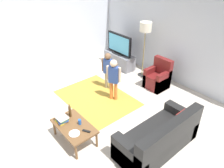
{
  "coord_description": "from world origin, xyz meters",
  "views": [
    {
      "loc": [
        3.56,
        -2.42,
        3.46
      ],
      "look_at": [
        0.0,
        0.6,
        0.65
      ],
      "focal_mm": 34.31,
      "sensor_mm": 36.0,
      "label": 1
    }
  ],
  "objects_px": {
    "tv": "(119,44)",
    "coffee_table": "(74,127)",
    "bottle": "(70,111)",
    "child_center": "(114,76)",
    "book_stack": "(62,119)",
    "child_near_tv": "(108,68)",
    "soda_can": "(80,122)",
    "tv_stand": "(119,60)",
    "couch": "(160,139)",
    "floor_lamp": "(146,30)",
    "plate": "(74,133)",
    "tv_remote": "(86,131)",
    "armchair": "(158,78)"
  },
  "relations": [
    {
      "from": "child_center",
      "to": "tv",
      "type": "bearing_deg",
      "value": 134.02
    },
    {
      "from": "child_near_tv",
      "to": "soda_can",
      "type": "bearing_deg",
      "value": -55.04
    },
    {
      "from": "book_stack",
      "to": "plate",
      "type": "height_order",
      "value": "book_stack"
    },
    {
      "from": "tv",
      "to": "coffee_table",
      "type": "bearing_deg",
      "value": -56.44
    },
    {
      "from": "floor_lamp",
      "to": "soda_can",
      "type": "xyz_separation_m",
      "value": [
        1.15,
        -3.18,
        -1.06
      ]
    },
    {
      "from": "couch",
      "to": "bottle",
      "type": "relative_size",
      "value": 5.62
    },
    {
      "from": "soda_can",
      "to": "armchair",
      "type": "bearing_deg",
      "value": 96.28
    },
    {
      "from": "soda_can",
      "to": "plate",
      "type": "distance_m",
      "value": 0.3
    },
    {
      "from": "armchair",
      "to": "coffee_table",
      "type": "distance_m",
      "value": 3.12
    },
    {
      "from": "tv_stand",
      "to": "coffee_table",
      "type": "bearing_deg",
      "value": -56.62
    },
    {
      "from": "child_center",
      "to": "book_stack",
      "type": "relative_size",
      "value": 3.96
    },
    {
      "from": "soda_can",
      "to": "child_center",
      "type": "bearing_deg",
      "value": 114.62
    },
    {
      "from": "tv",
      "to": "soda_can",
      "type": "distance_m",
      "value": 3.69
    },
    {
      "from": "tv",
      "to": "book_stack",
      "type": "xyz_separation_m",
      "value": [
        1.8,
        -3.24,
        -0.36
      ]
    },
    {
      "from": "couch",
      "to": "plate",
      "type": "distance_m",
      "value": 1.73
    },
    {
      "from": "armchair",
      "to": "plate",
      "type": "xyz_separation_m",
      "value": [
        0.5,
        -3.22,
        0.13
      ]
    },
    {
      "from": "child_near_tv",
      "to": "plate",
      "type": "distance_m",
      "value": 2.49
    },
    {
      "from": "tv_stand",
      "to": "floor_lamp",
      "type": "bearing_deg",
      "value": 8.86
    },
    {
      "from": "child_center",
      "to": "book_stack",
      "type": "distance_m",
      "value": 1.83
    },
    {
      "from": "couch",
      "to": "child_near_tv",
      "type": "distance_m",
      "value": 2.67
    },
    {
      "from": "couch",
      "to": "bottle",
      "type": "bearing_deg",
      "value": -146.5
    },
    {
      "from": "child_near_tv",
      "to": "book_stack",
      "type": "xyz_separation_m",
      "value": [
        0.92,
        -2.02,
        -0.2
      ]
    },
    {
      "from": "tv_stand",
      "to": "tv",
      "type": "relative_size",
      "value": 1.09
    },
    {
      "from": "coffee_table",
      "to": "bottle",
      "type": "relative_size",
      "value": 3.12
    },
    {
      "from": "floor_lamp",
      "to": "coffee_table",
      "type": "relative_size",
      "value": 1.78
    },
    {
      "from": "tv",
      "to": "bottle",
      "type": "distance_m",
      "value": 3.52
    },
    {
      "from": "child_center",
      "to": "plate",
      "type": "xyz_separation_m",
      "value": [
        0.87,
        -1.78,
        -0.29
      ]
    },
    {
      "from": "child_near_tv",
      "to": "tv_remote",
      "type": "height_order",
      "value": "child_near_tv"
    },
    {
      "from": "tv",
      "to": "plate",
      "type": "distance_m",
      "value": 3.99
    },
    {
      "from": "floor_lamp",
      "to": "book_stack",
      "type": "height_order",
      "value": "floor_lamp"
    },
    {
      "from": "couch",
      "to": "plate",
      "type": "bearing_deg",
      "value": -130.67
    },
    {
      "from": "book_stack",
      "to": "plate",
      "type": "distance_m",
      "value": 0.5
    },
    {
      "from": "soda_can",
      "to": "plate",
      "type": "relative_size",
      "value": 0.55
    },
    {
      "from": "couch",
      "to": "coffee_table",
      "type": "xyz_separation_m",
      "value": [
        -1.34,
        -1.19,
        0.08
      ]
    },
    {
      "from": "soda_can",
      "to": "tv",
      "type": "bearing_deg",
      "value": 125.24
    },
    {
      "from": "tv",
      "to": "floor_lamp",
      "type": "height_order",
      "value": "floor_lamp"
    },
    {
      "from": "tv",
      "to": "bottle",
      "type": "xyz_separation_m",
      "value": [
        1.77,
        -3.02,
        -0.29
      ]
    },
    {
      "from": "tv_remote",
      "to": "tv",
      "type": "bearing_deg",
      "value": 98.61
    },
    {
      "from": "coffee_table",
      "to": "plate",
      "type": "xyz_separation_m",
      "value": [
        0.22,
        -0.12,
        0.06
      ]
    },
    {
      "from": "book_stack",
      "to": "soda_can",
      "type": "bearing_deg",
      "value": 36.22
    },
    {
      "from": "floor_lamp",
      "to": "child_near_tv",
      "type": "height_order",
      "value": "floor_lamp"
    },
    {
      "from": "tv_stand",
      "to": "plate",
      "type": "height_order",
      "value": "tv_stand"
    },
    {
      "from": "couch",
      "to": "armchair",
      "type": "bearing_deg",
      "value": 130.26
    },
    {
      "from": "couch",
      "to": "book_stack",
      "type": "xyz_separation_m",
      "value": [
        -1.62,
        -1.31,
        0.19
      ]
    },
    {
      "from": "tv_remote",
      "to": "floor_lamp",
      "type": "bearing_deg",
      "value": 84.17
    },
    {
      "from": "tv_stand",
      "to": "tv",
      "type": "distance_m",
      "value": 0.6
    },
    {
      "from": "floor_lamp",
      "to": "child_near_tv",
      "type": "distance_m",
      "value": 1.64
    },
    {
      "from": "coffee_table",
      "to": "book_stack",
      "type": "height_order",
      "value": "book_stack"
    },
    {
      "from": "armchair",
      "to": "child_near_tv",
      "type": "height_order",
      "value": "child_near_tv"
    },
    {
      "from": "tv_stand",
      "to": "tv",
      "type": "height_order",
      "value": "tv"
    }
  ]
}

